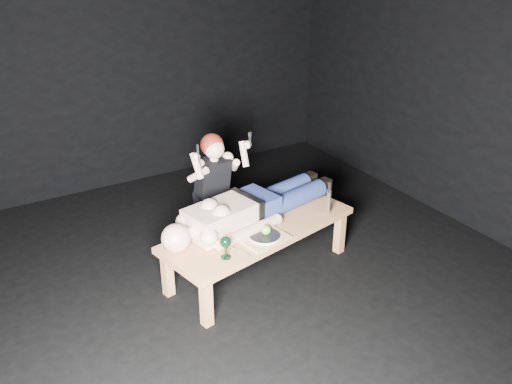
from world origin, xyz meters
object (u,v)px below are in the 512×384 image
at_px(serving_tray, 264,239).
at_px(carving_knife, 329,198).
at_px(table, 259,249).
at_px(kneeling_woman, 209,187).
at_px(goblet, 226,247).
at_px(lying_man, 253,203).

xyz_separation_m(serving_tray, carving_knife, (0.71, 0.09, 0.14)).
bearing_deg(table, kneeling_woman, 90.17).
distance_m(kneeling_woman, goblet, 0.99).
xyz_separation_m(table, carving_knife, (0.63, -0.12, 0.38)).
xyz_separation_m(table, serving_tray, (-0.08, -0.21, 0.24)).
bearing_deg(table, lying_man, 67.93).
relative_size(table, goblet, 9.25).
bearing_deg(serving_tray, goblet, -169.30).
height_order(table, carving_knife, carving_knife).
bearing_deg(carving_knife, kneeling_woman, 123.28).
distance_m(table, goblet, 0.63).
relative_size(kneeling_woman, carving_knife, 3.75).
relative_size(serving_tray, carving_knife, 1.18).
bearing_deg(lying_man, table, -112.07).
xyz_separation_m(serving_tray, goblet, (-0.39, -0.07, 0.08)).
distance_m(lying_man, goblet, 0.66).
xyz_separation_m(kneeling_woman, goblet, (-0.33, -0.94, -0.03)).
height_order(lying_man, carving_knife, carving_knife).
bearing_deg(serving_tray, lying_man, 73.72).
height_order(table, lying_man, lying_man).
bearing_deg(lying_man, kneeling_woman, 96.41).
bearing_deg(lying_man, carving_knife, -35.41).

